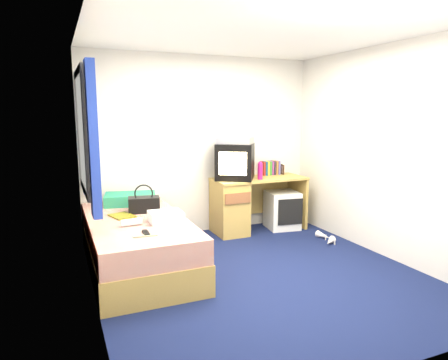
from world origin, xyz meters
name	(u,v)px	position (x,y,z in m)	size (l,w,h in m)	color
ground	(259,275)	(0.00, 0.00, 0.00)	(3.40, 3.40, 0.00)	#0C1438
room_shell	(261,133)	(0.00, 0.00, 1.45)	(3.40, 3.40, 3.40)	white
bed	(138,243)	(-1.10, 0.70, 0.27)	(1.01, 2.00, 0.54)	tan
pillow	(130,199)	(-1.04, 1.39, 0.61)	(0.60, 0.38, 0.13)	teal
desk	(241,203)	(0.47, 1.44, 0.41)	(1.30, 0.55, 0.75)	tan
storage_cube	(282,210)	(1.10, 1.37, 0.27)	(0.43, 0.43, 0.53)	silver
crt_tv	(235,162)	(0.38, 1.44, 0.99)	(0.65, 0.64, 0.48)	black
vcr	(235,140)	(0.38, 1.44, 1.28)	(0.46, 0.33, 0.09)	#B6B6B8
book_row	(270,168)	(1.02, 1.60, 0.85)	(0.27, 0.13, 0.20)	maroon
picture_frame	(282,169)	(1.22, 1.59, 0.82)	(0.02, 0.12, 0.14)	black
pink_water_bottle	(260,171)	(0.69, 1.29, 0.86)	(0.07, 0.07, 0.22)	#C41B73
aerosol_can	(248,172)	(0.58, 1.43, 0.84)	(0.05, 0.05, 0.18)	silver
handbag	(144,204)	(-0.97, 0.94, 0.63)	(0.37, 0.25, 0.32)	black
towel	(166,217)	(-0.85, 0.44, 0.59)	(0.33, 0.27, 0.11)	white
magazine	(122,216)	(-1.23, 0.84, 0.55)	(0.21, 0.28, 0.01)	yellow
water_bottle	(131,222)	(-1.20, 0.44, 0.58)	(0.07, 0.07, 0.20)	white
colour_swatch_fan	(145,236)	(-1.15, 0.05, 0.55)	(0.22, 0.06, 0.01)	gold
remote_control	(146,233)	(-1.12, 0.12, 0.55)	(0.05, 0.16, 0.02)	black
window_assembly	(86,135)	(-1.55, 0.90, 1.42)	(0.11, 1.42, 1.40)	silver
white_heels	(327,239)	(1.31, 0.61, 0.04)	(0.24, 0.44, 0.09)	silver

